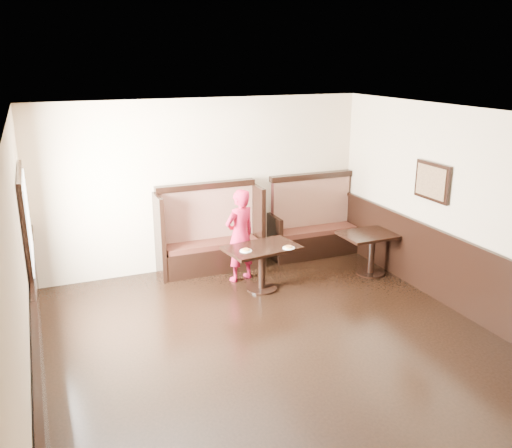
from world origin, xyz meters
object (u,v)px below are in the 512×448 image
booth_neighbor (313,228)px  table_main (262,257)px  booth_main (209,239)px  table_neighbor (372,243)px  child (240,235)px

booth_neighbor → table_main: 1.86m
booth_main → table_main: (0.47, -1.12, 0.00)m
table_main → booth_main: bearing=104.2°
table_main → table_neighbor: 1.90m
table_main → table_neighbor: (1.90, -0.10, -0.00)m
table_neighbor → child: child is taller
booth_main → child: (0.31, -0.63, 0.21)m
booth_neighbor → table_neighbor: bearing=-71.3°
booth_main → booth_neighbor: size_ratio=1.06×
booth_main → child: child is taller
booth_main → booth_neighbor: bearing=-0.1°
table_neighbor → booth_main: bearing=152.0°
booth_main → table_neighbor: 2.66m
booth_main → booth_neighbor: same height
table_neighbor → booth_neighbor: bearing=108.1°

